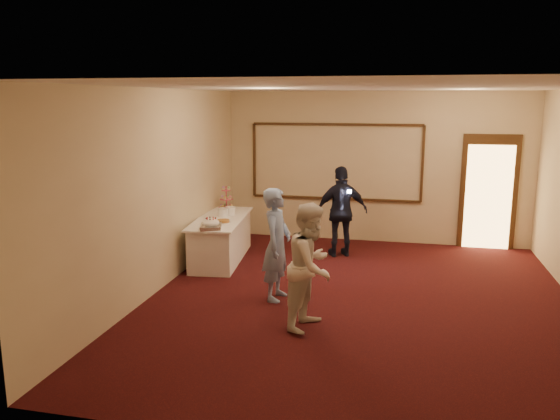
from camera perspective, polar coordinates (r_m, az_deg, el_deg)
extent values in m
plane|color=black|center=(8.01, 8.27, -9.40)|extent=(7.00, 7.00, 0.00)
cube|color=beige|center=(11.06, 9.97, 4.36)|extent=(6.00, 0.04, 3.00)
cube|color=beige|center=(4.22, 4.99, -7.03)|extent=(6.00, 0.04, 3.00)
cube|color=beige|center=(8.37, -12.36, 2.01)|extent=(0.04, 7.00, 3.00)
cube|color=white|center=(7.49, 8.95, 12.59)|extent=(6.00, 7.00, 0.04)
cube|color=#362010|center=(11.20, 5.75, 1.20)|extent=(3.40, 0.04, 0.05)
cube|color=#362010|center=(11.03, 5.91, 8.89)|extent=(3.40, 0.04, 0.05)
cube|color=#362010|center=(11.42, -2.70, 5.24)|extent=(0.05, 0.04, 1.50)
cube|color=#362010|center=(11.02, 14.67, 4.66)|extent=(0.05, 0.04, 1.50)
cube|color=#362010|center=(11.19, 20.95, 1.78)|extent=(1.05, 0.06, 2.20)
cube|color=#FFBF66|center=(11.17, 20.93, 1.25)|extent=(0.85, 0.02, 2.00)
cube|color=white|center=(9.85, -6.16, -3.10)|extent=(0.92, 2.04, 0.74)
cube|color=white|center=(9.76, -6.21, -0.91)|extent=(1.02, 2.16, 0.03)
cube|color=silver|center=(8.97, -7.22, -1.82)|extent=(0.43, 0.50, 0.04)
ellipsoid|color=white|center=(8.95, -7.23, -1.33)|extent=(0.27, 0.27, 0.12)
cube|color=silver|center=(9.05, -6.40, -1.54)|extent=(0.22, 0.24, 0.01)
cylinder|color=#C3405E|center=(10.55, -5.63, 1.33)|extent=(0.02, 0.02, 0.44)
cylinder|color=#C3405E|center=(10.59, -5.61, 0.20)|extent=(0.33, 0.33, 0.01)
cylinder|color=#C3405E|center=(10.55, -5.63, 1.13)|extent=(0.25, 0.25, 0.01)
cylinder|color=#C3405E|center=(10.52, -5.65, 2.07)|extent=(0.18, 0.18, 0.01)
cylinder|color=white|center=(9.83, -5.98, -0.29)|extent=(0.17, 0.17, 0.15)
cylinder|color=white|center=(9.82, -5.99, 0.15)|extent=(0.18, 0.18, 0.01)
cylinder|color=white|center=(9.97, -5.18, -0.11)|extent=(0.17, 0.17, 0.14)
cylinder|color=white|center=(9.96, -5.19, 0.32)|extent=(0.18, 0.18, 0.01)
cylinder|color=white|center=(9.36, -5.94, -1.30)|extent=(0.25, 0.25, 0.01)
cylinder|color=brown|center=(9.36, -5.95, -1.15)|extent=(0.21, 0.21, 0.04)
imported|color=#839FD5|center=(7.78, -0.33, -3.61)|extent=(0.44, 0.63, 1.62)
imported|color=white|center=(6.84, 3.28, -5.86)|extent=(0.79, 0.91, 1.60)
imported|color=black|center=(10.00, 6.45, -0.17)|extent=(1.05, 0.74, 1.66)
cube|color=white|center=(9.80, 7.26, 1.93)|extent=(0.08, 0.06, 0.05)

